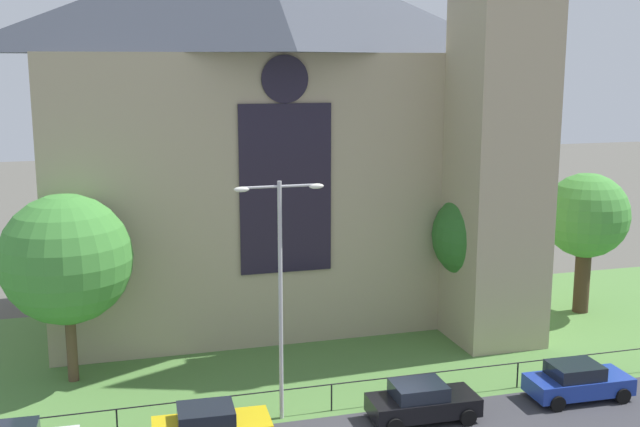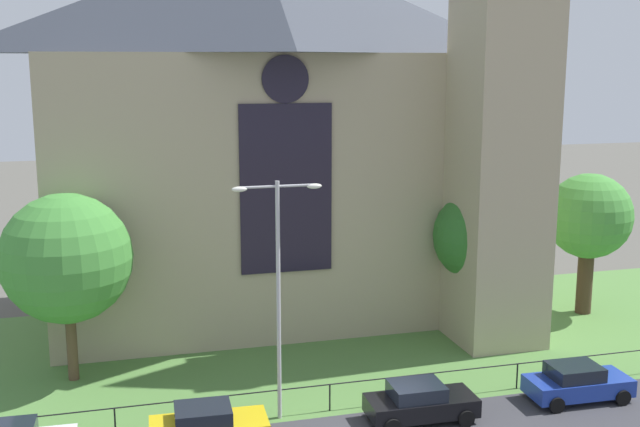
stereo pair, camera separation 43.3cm
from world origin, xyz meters
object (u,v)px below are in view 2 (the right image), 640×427
church_building (278,125)px  parked_car_blue (577,382)px  tree_left_near (66,259)px  streetlamp_near (278,273)px  parked_car_yellow (208,426)px  tree_right_far (589,218)px  tree_right_near (479,238)px  parked_car_black (420,402)px

church_building → parked_car_blue: 19.78m
tree_left_near → parked_car_blue: (19.92, -7.56, -4.67)m
tree_left_near → streetlamp_near: 9.91m
church_building → streetlamp_near: 14.14m
church_building → tree_left_near: bearing=-146.4°
church_building → parked_car_yellow: size_ratio=6.08×
parked_car_yellow → tree_right_far: bearing=26.9°
tree_right_far → tree_right_near: bearing=-166.2°
tree_left_near → church_building: bearing=33.6°
tree_right_near → parked_car_blue: tree_right_near is taller
tree_right_far → parked_car_yellow: (-21.84, -9.84, -4.60)m
church_building → parked_car_yellow: church_building is taller
tree_right_far → tree_left_near: bearing=-175.1°
tree_right_far → tree_left_near: tree_left_near is taller
tree_left_near → parked_car_black: size_ratio=1.93×
streetlamp_near → parked_car_yellow: streetlamp_near is taller
church_building → tree_right_far: 17.47m
church_building → streetlamp_near: size_ratio=2.80×
streetlamp_near → parked_car_blue: size_ratio=2.19×
tree_left_near → parked_car_black: bearing=-30.4°
parked_car_yellow → parked_car_black: same height
church_building → parked_car_black: (2.34, -14.73, -9.53)m
parked_car_black → church_building: bearing=100.4°
parked_car_black → parked_car_yellow: bearing=-179.4°
tree_left_near → parked_car_blue: size_ratio=1.93×
parked_car_yellow → parked_car_blue: same height
tree_right_far → tree_left_near: size_ratio=0.94×
parked_car_black → tree_right_far: bearing=37.3°
tree_right_far → tree_right_near: 7.62m
tree_right_far → parked_car_yellow: size_ratio=1.81×
tree_right_near → parked_car_yellow: size_ratio=1.73×
parked_car_blue → church_building: bearing=123.9°
tree_right_far → parked_car_blue: tree_right_far is taller
tree_left_near → parked_car_yellow: tree_left_near is taller
parked_car_black → streetlamp_near: bearing=164.0°
church_building → tree_left_near: size_ratio=3.17×
tree_left_near → parked_car_black: 15.80m
tree_right_far → parked_car_black: (-13.71, -9.94, -4.60)m
tree_left_near → parked_car_yellow: bearing=-57.0°
parked_car_blue → streetlamp_near: bearing=174.4°
parked_car_black → parked_car_blue: same height
tree_right_near → streetlamp_near: size_ratio=0.80×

